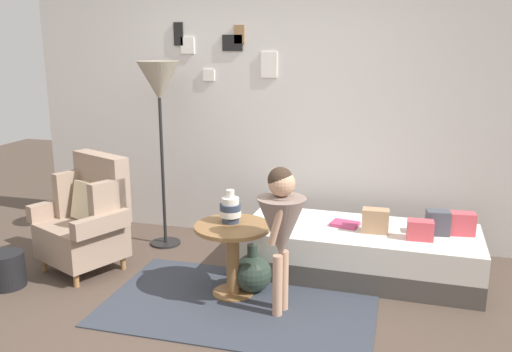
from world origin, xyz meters
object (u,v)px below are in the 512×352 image
object	(u,v)px
daybed	(359,251)
vase_striped	(230,209)
book_on_daybed	(345,224)
demijohn_near	(253,273)
armchair	(88,219)
floor_lamp	(159,88)
side_table	(233,245)
magazine_basket	(7,270)
person_child	(281,223)

from	to	relation	value
daybed	vase_striped	bearing A→B (deg)	-148.27
book_on_daybed	demijohn_near	distance (m)	0.90
armchair	vase_striped	size ratio (longest dim) A/B	3.82
floor_lamp	side_table	bearing A→B (deg)	-41.58
side_table	demijohn_near	bearing A→B (deg)	33.73
book_on_daybed	demijohn_near	world-z (taller)	book_on_daybed
floor_lamp	demijohn_near	size ratio (longest dim) A/B	4.48
side_table	magazine_basket	distance (m)	1.82
side_table	magazine_basket	xyz separation A→B (m)	(-1.77, -0.34, -0.26)
armchair	vase_striped	bearing A→B (deg)	-4.60
side_table	vase_striped	size ratio (longest dim) A/B	2.26
side_table	floor_lamp	distance (m)	1.67
armchair	vase_striped	xyz separation A→B (m)	(1.30, -0.10, 0.22)
book_on_daybed	demijohn_near	bearing A→B (deg)	-137.69
book_on_daybed	magazine_basket	bearing A→B (deg)	-158.36
armchair	daybed	xyz separation A→B (m)	(2.23, 0.47, -0.24)
side_table	floor_lamp	bearing A→B (deg)	138.42
floor_lamp	book_on_daybed	bearing A→B (deg)	-5.85
daybed	floor_lamp	distance (m)	2.26
magazine_basket	vase_striped	bearing A→B (deg)	12.90
armchair	book_on_daybed	xyz separation A→B (m)	(2.10, 0.50, -0.02)
vase_striped	daybed	bearing A→B (deg)	31.73
vase_striped	person_child	size ratio (longest dim) A/B	0.24
person_child	magazine_basket	bearing A→B (deg)	-176.14
floor_lamp	armchair	bearing A→B (deg)	-119.48
vase_striped	book_on_daybed	size ratio (longest dim) A/B	1.15
side_table	demijohn_near	world-z (taller)	side_table
daybed	magazine_basket	xyz separation A→B (m)	(-2.66, -0.97, -0.06)
armchair	person_child	bearing A→B (deg)	-11.48
armchair	demijohn_near	distance (m)	1.49
demijohn_near	person_child	bearing A→B (deg)	-44.72
daybed	side_table	world-z (taller)	side_table
vase_striped	book_on_daybed	distance (m)	1.03
vase_striped	armchair	bearing A→B (deg)	175.40
magazine_basket	side_table	bearing A→B (deg)	10.87
vase_striped	magazine_basket	distance (m)	1.85
armchair	demijohn_near	size ratio (longest dim) A/B	2.52
daybed	person_child	size ratio (longest dim) A/B	1.80
armchair	magazine_basket	xyz separation A→B (m)	(-0.43, -0.50, -0.30)
vase_striped	demijohn_near	size ratio (longest dim) A/B	0.66
vase_striped	magazine_basket	size ratio (longest dim) A/B	0.91
armchair	floor_lamp	size ratio (longest dim) A/B	0.56
armchair	person_child	distance (m)	1.80
book_on_daybed	demijohn_near	xyz separation A→B (m)	(-0.64, -0.58, -0.26)
side_table	person_child	bearing A→B (deg)	-24.94
person_child	demijohn_near	world-z (taller)	person_child
floor_lamp	book_on_daybed	size ratio (longest dim) A/B	7.82
daybed	person_child	distance (m)	1.07
side_table	vase_striped	bearing A→B (deg)	120.06
side_table	book_on_daybed	bearing A→B (deg)	40.98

